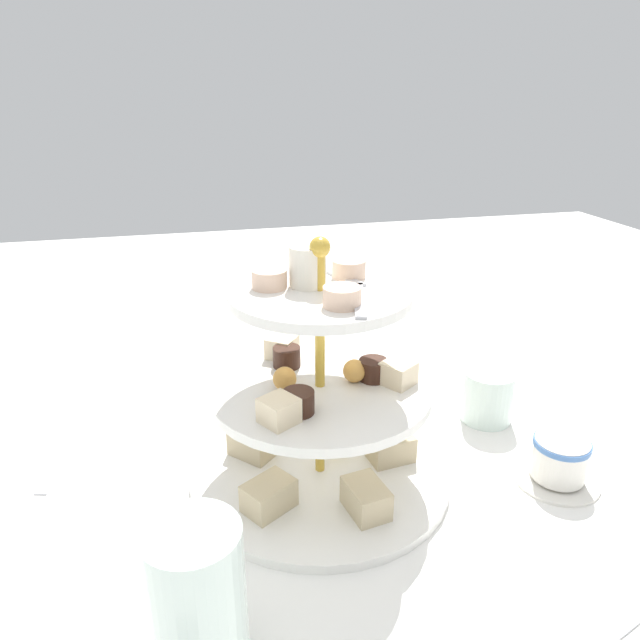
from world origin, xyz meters
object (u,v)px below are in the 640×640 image
Objects in this scene: water_glass_tall_right at (198,605)px; butter_knife_left at (75,447)px; teacup_with_saucer at (559,461)px; tiered_serving_stand at (320,409)px; water_glass_short_left at (487,396)px.

water_glass_tall_right is 0.76× the size of butter_knife_left.
water_glass_tall_right is at bearing 109.42° from teacup_with_saucer.
teacup_with_saucer is 0.55m from butter_knife_left.
water_glass_tall_right is at bearing 146.06° from tiered_serving_stand.
water_glass_short_left is at bearing -74.25° from tiered_serving_stand.
butter_knife_left is (0.32, 0.13, -0.06)m from water_glass_tall_right.
teacup_with_saucer is at bearing -70.58° from water_glass_tall_right.
butter_knife_left is at bearing 70.00° from teacup_with_saucer.
water_glass_tall_right is 0.41m from teacup_with_saucer.
teacup_with_saucer reaches higher than butter_knife_left.
tiered_serving_stand is 0.26m from teacup_with_saucer.
butter_knife_left is at bearing 83.89° from water_glass_short_left.
tiered_serving_stand is 1.64× the size of butter_knife_left.
water_glass_short_left is at bearing 5.39° from teacup_with_saucer.
water_glass_short_left is at bearing 100.32° from butter_knife_left.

